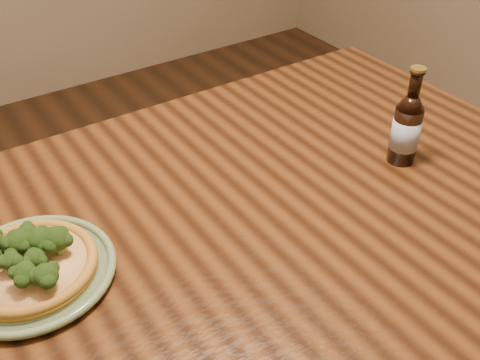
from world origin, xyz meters
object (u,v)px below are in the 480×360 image
pizza (29,263)px  beer_bottle (406,128)px  plate (31,272)px  table (191,273)px

pizza → beer_bottle: beer_bottle is taller
pizza → plate: bearing=164.1°
table → beer_bottle: size_ratio=7.73×
plate → pizza: size_ratio=1.26×
table → plate: bearing=168.2°
table → pizza: pizza is taller
table → beer_bottle: 0.51m
pizza → beer_bottle: 0.74m
pizza → beer_bottle: size_ratio=1.03×
pizza → table: bearing=-11.7°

